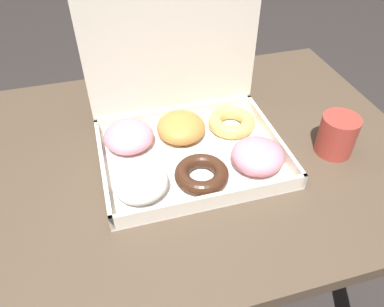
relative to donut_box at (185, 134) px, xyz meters
The scene contains 3 objects.
dining_table 0.18m from the donut_box, 18.23° to the left, with size 0.99×0.74×0.76m.
donut_box is the anchor object (origin of this frame).
coffee_mug 0.33m from the donut_box, 14.81° to the right, with size 0.08×0.08×0.09m.
Camera 1 is at (-0.17, -0.60, 1.30)m, focal length 35.00 mm.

